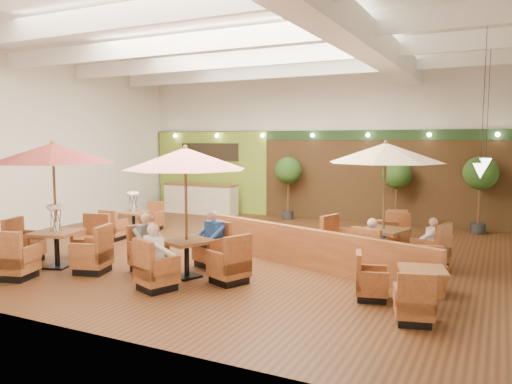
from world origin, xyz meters
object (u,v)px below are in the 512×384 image
Objects in this scene: table_4 at (407,287)px; service_counter at (201,199)px; diner_0 at (156,251)px; table_0 at (54,183)px; table_5 at (392,235)px; table_1 at (186,189)px; table_2 at (385,181)px; topiary_1 at (397,177)px; diner_1 at (212,233)px; diner_2 at (148,237)px; diner_4 at (431,237)px; topiary_0 at (288,173)px; booth_divider at (303,248)px; topiary_2 at (481,176)px; table_3 at (134,219)px; diner_3 at (373,240)px.

service_counter is at bearing 124.58° from table_4.
diner_0 reaches higher than service_counter.
table_0 is 8.64m from table_5.
table_2 is at bearing 62.80° from table_1.
table_5 is at bearing 25.65° from table_0.
topiary_1 is 7.66m from diner_1.
table_0 reaches higher than table_4.
diner_2 is (-1.02, 1.02, -0.01)m from diner_0.
diner_4 is at bearing -71.33° from topiary_1.
table_1 reaches higher than diner_1.
booth_divider is at bearing -64.50° from topiary_0.
topiary_2 is (0.83, 7.88, 1.46)m from table_4.
table_4 is at bearing -54.94° from topiary_0.
topiary_0 is (-1.06, 8.09, -0.19)m from table_1.
table_2 is at bearing 13.30° from table_0.
diner_4 is at bearing 9.83° from table_0.
table_1 is 1.20× the size of table_3.
topiary_0 is 2.67× the size of diner_0.
topiary_2 is at bearing 1.15° from service_counter.
table_1 is at bearing -117.37° from booth_divider.
table_0 is 2.46m from diner_2.
diner_4 is at bearing -137.71° from diner_1.
table_1 is at bearing 109.70° from diner_2.
table_1 is 1.28× the size of topiary_1.
diner_0 is at bearing 147.60° from diner_4.
topiary_0 is at bearing -62.66° from diner_1.
diner_0 reaches higher than booth_divider.
diner_1 is at bearing -155.25° from diner_3.
table_0 is at bearing -148.60° from diner_3.
table_3 reaches higher than diner_2.
table_1 is 6.15m from table_5.
table_0 is 1.22× the size of table_4.
topiary_2 is 2.82× the size of diner_0.
diner_2 is at bearing -51.24° from table_3.
topiary_2 is at bearing 0.00° from topiary_1.
table_5 is 3.17× the size of diner_3.
topiary_2 is at bearing 83.48° from diner_3.
table_4 is 3.15× the size of diner_3.
table_0 is at bearing -124.01° from topiary_1.
topiary_1 is at bearing 93.02° from table_1.
table_3 is (-7.61, 0.26, -1.45)m from table_2.
diner_4 is (0.05, 2.77, 0.40)m from table_4.
topiary_2 is 8.89m from diner_1.
table_3 is 0.99× the size of table_5.
diner_2 reaches higher than diner_3.
booth_divider is 1.59m from diner_3.
topiary_0 reaches higher than booth_divider.
diner_0 is (4.15, -4.26, 0.29)m from table_3.
topiary_1 is 5.47m from diner_4.
table_3 reaches higher than service_counter.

